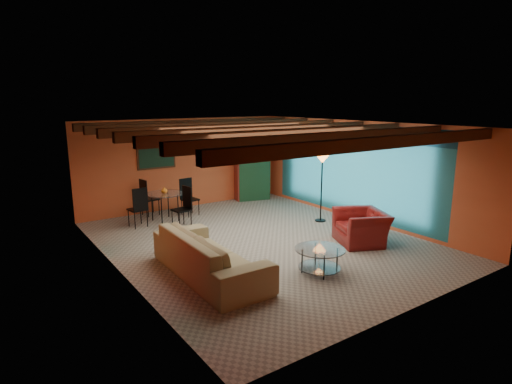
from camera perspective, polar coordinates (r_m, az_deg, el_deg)
room at (r=9.46m, az=0.31°, el=7.09°), size 6.52×8.01×2.71m
sofa at (r=7.96m, az=-6.33°, el=-8.40°), size 1.18×2.89×0.84m
armchair at (r=9.97m, az=14.09°, el=-4.65°), size 1.40×1.48×0.75m
coffee_table at (r=8.20m, az=8.63°, el=-9.16°), size 1.18×1.18×0.49m
dining_table at (r=11.66m, az=-12.27°, el=-1.30°), size 2.31×2.31×1.06m
armoire at (r=13.82m, az=-0.77°, el=2.67°), size 1.12×0.75×1.80m
floor_lamp at (r=11.41m, az=8.87°, el=0.51°), size 0.41×0.41×1.83m
ceiling_fan at (r=9.37m, az=0.70°, el=7.03°), size 1.50×1.50×0.44m
painting at (r=12.51m, az=-13.37°, el=4.78°), size 1.05×0.03×0.65m
potted_plant at (r=13.67m, az=-0.78°, el=7.37°), size 0.49×0.44×0.48m
vase at (r=11.53m, az=-12.41°, el=1.70°), size 0.21×0.21×0.18m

